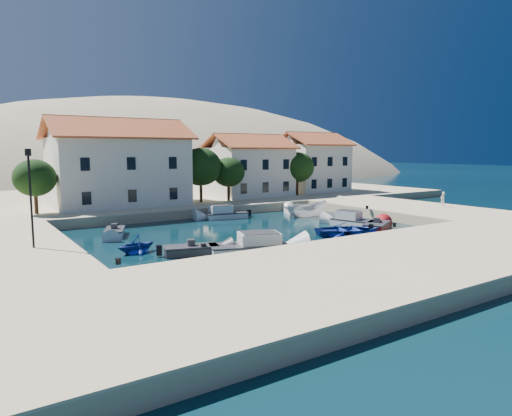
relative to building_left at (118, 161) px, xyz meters
The scene contains 23 objects.
ground 29.24m from the building_left, 77.91° to the right, with size 400.00×400.00×0.00m, color black.
quay_south 34.95m from the building_left, 79.99° to the right, with size 52.00×12.00×1.00m, color #C8B189.
quay_east 32.49m from the building_left, 34.19° to the right, with size 11.00×20.00×1.00m, color #C8B189.
quay_west 22.86m from the building_left, 125.84° to the right, with size 8.00×20.00×1.00m, color #C8B189.
quay_north 13.91m from the building_left, 51.34° to the left, with size 80.00×36.00×1.00m, color #C8B189.
hills 103.51m from the building_left, 74.43° to the left, with size 254.00×176.00×99.00m.
building_left is the anchor object (origin of this frame).
building_mid 18.04m from the building_left, ahead, with size 10.50×8.40×8.30m.
building_right 30.07m from the building_left, ahead, with size 9.45×8.40×8.80m.
trees 10.87m from the building_left, 13.60° to the right, with size 37.30×5.30×6.45m.
lamppost 23.10m from the building_left, 119.90° to the right, with size 0.35×0.25×6.22m.
bollards 26.13m from the building_left, 69.97° to the right, with size 29.36×9.56×0.30m.
motorboat_grey_sw 24.03m from the building_left, 95.25° to the right, with size 4.00×2.53×1.25m.
cabin_cruiser_south 25.66m from the building_left, 86.68° to the right, with size 5.88×3.98×1.60m.
rowboat_south 27.47m from the building_left, 63.21° to the right, with size 3.95×5.53×1.14m, color navy.
motorboat_red_se 28.99m from the building_left, 55.04° to the right, with size 4.18×3.38×1.25m.
cabin_cruiser_east 26.77m from the building_left, 52.33° to the right, with size 2.93×4.64×1.60m.
boat_east 21.95m from the building_left, 40.28° to the right, with size 1.79×4.76×1.84m, color silver.
motorboat_white_ne 20.53m from the building_left, 33.36° to the right, with size 3.01×3.86×1.25m.
rowboat_west 22.06m from the building_left, 103.91° to the right, with size 2.40×2.78×1.47m, color navy.
motorboat_white_west 15.33m from the building_left, 108.61° to the right, with size 2.64×3.71×1.25m.
cabin_cruiser_north 13.96m from the building_left, 49.91° to the right, with size 4.69×2.68×1.60m.
pedestrian 36.16m from the building_left, 36.31° to the right, with size 0.60×0.40×1.66m, color silver.
Camera 1 is at (-21.29, -23.39, 7.10)m, focal length 32.00 mm.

